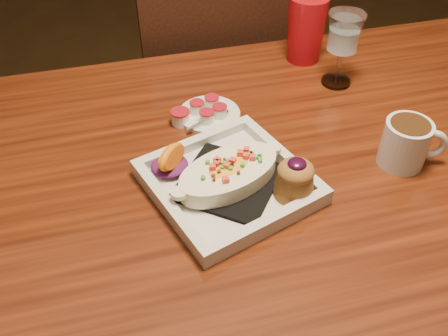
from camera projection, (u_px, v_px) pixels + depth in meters
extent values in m
cube|color=maroon|center=(291.00, 175.00, 0.90)|extent=(1.50, 0.90, 0.04)
cylinder|color=black|center=(441.00, 147.00, 1.55)|extent=(0.07, 0.07, 0.71)
cube|color=black|center=(206.00, 95.00, 1.59)|extent=(0.42, 0.42, 0.04)
cylinder|color=black|center=(241.00, 113.00, 1.90)|extent=(0.04, 0.04, 0.45)
cylinder|color=black|center=(152.00, 127.00, 1.83)|extent=(0.04, 0.04, 0.45)
cylinder|color=black|center=(269.00, 172.00, 1.66)|extent=(0.04, 0.04, 0.45)
cylinder|color=black|center=(168.00, 190.00, 1.59)|extent=(0.04, 0.04, 0.45)
cube|color=black|center=(221.00, 54.00, 1.29)|extent=(0.40, 0.03, 0.46)
cube|color=silver|center=(229.00, 186.00, 0.85)|extent=(0.31, 0.31, 0.01)
cube|color=black|center=(229.00, 182.00, 0.84)|extent=(0.22, 0.22, 0.01)
ellipsoid|color=yellow|center=(229.00, 173.00, 0.83)|extent=(0.18, 0.13, 0.03)
ellipsoid|color=#501243|center=(170.00, 165.00, 0.86)|extent=(0.07, 0.07, 0.02)
cone|color=brown|center=(295.00, 182.00, 0.81)|extent=(0.07, 0.07, 0.05)
ellipsoid|color=brown|center=(296.00, 171.00, 0.79)|extent=(0.06, 0.06, 0.03)
ellipsoid|color=black|center=(297.00, 164.00, 0.78)|extent=(0.03, 0.03, 0.01)
cylinder|color=silver|center=(405.00, 144.00, 0.87)|extent=(0.08, 0.08, 0.09)
cylinder|color=#311C0D|center=(410.00, 128.00, 0.85)|extent=(0.07, 0.07, 0.02)
torus|color=silver|center=(430.00, 144.00, 0.87)|extent=(0.06, 0.03, 0.06)
cylinder|color=silver|center=(336.00, 81.00, 1.09)|extent=(0.06, 0.06, 0.01)
cylinder|color=silver|center=(338.00, 66.00, 1.07)|extent=(0.01, 0.01, 0.07)
cone|color=silver|center=(344.00, 33.00, 1.02)|extent=(0.08, 0.08, 0.08)
cylinder|color=silver|center=(209.00, 115.00, 1.00)|extent=(0.12, 0.12, 0.01)
cylinder|color=white|center=(197.00, 108.00, 0.99)|extent=(0.03, 0.03, 0.02)
cylinder|color=red|center=(197.00, 103.00, 0.99)|extent=(0.03, 0.03, 0.00)
cylinder|color=white|center=(212.00, 102.00, 1.01)|extent=(0.03, 0.03, 0.02)
cylinder|color=red|center=(212.00, 97.00, 1.00)|extent=(0.03, 0.03, 0.00)
cylinder|color=white|center=(220.00, 112.00, 0.98)|extent=(0.03, 0.03, 0.02)
cylinder|color=red|center=(220.00, 107.00, 0.98)|extent=(0.03, 0.03, 0.00)
cylinder|color=white|center=(207.00, 117.00, 0.97)|extent=(0.03, 0.03, 0.02)
cylinder|color=red|center=(207.00, 112.00, 0.96)|extent=(0.03, 0.03, 0.00)
cylinder|color=white|center=(180.00, 118.00, 0.98)|extent=(0.04, 0.04, 0.03)
cylinder|color=red|center=(180.00, 112.00, 0.97)|extent=(0.04, 0.04, 0.00)
cone|color=#AF0C14|center=(306.00, 29.00, 1.12)|extent=(0.09, 0.09, 0.15)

